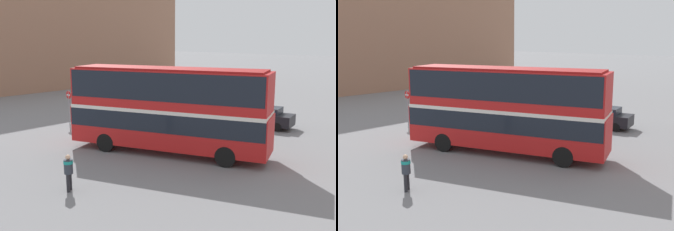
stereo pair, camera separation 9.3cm
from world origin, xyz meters
TOP-DOWN VIEW (x-y plane):
  - ground_plane at (0.00, 0.00)m, footprint 240.00×240.00m
  - building_row_left at (-30.24, 12.81)m, footprint 9.16×36.30m
  - double_decker_bus at (1.76, -0.27)m, footprint 11.39×6.21m
  - pedestrian_foreground at (2.50, -7.20)m, footprint 0.55×0.55m
  - parked_car_kerb_near at (-6.89, 10.26)m, footprint 4.55×2.03m
  - parked_car_side_street at (2.32, 9.12)m, footprint 4.63×2.60m
  - no_entry_sign at (-8.26, -0.14)m, footprint 0.58×0.08m

SIDE VIEW (x-z plane):
  - ground_plane at x=0.00m, z-range 0.00..0.00m
  - parked_car_side_street at x=2.32m, z-range 0.02..1.53m
  - parked_car_kerb_near at x=-6.89m, z-range 0.02..1.56m
  - pedestrian_foreground at x=2.50m, z-range 0.18..1.78m
  - no_entry_sign at x=-8.26m, z-range 0.41..2.99m
  - double_decker_bus at x=1.76m, z-range 0.35..5.14m
  - building_row_left at x=-30.24m, z-range 0.01..17.41m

